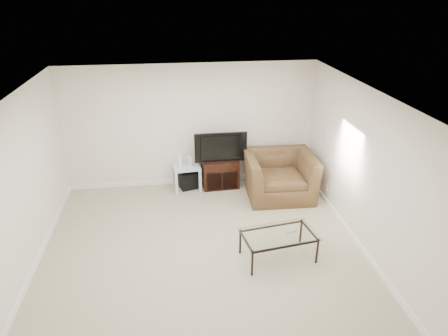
{
  "coord_description": "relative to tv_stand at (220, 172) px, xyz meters",
  "views": [
    {
      "loc": [
        -0.37,
        -5.1,
        3.85
      ],
      "look_at": [
        0.5,
        1.2,
        0.9
      ],
      "focal_mm": 32.0,
      "sensor_mm": 36.0,
      "label": 1
    }
  ],
  "objects": [
    {
      "name": "ceiling",
      "position": [
        -0.56,
        -2.28,
        2.19
      ],
      "size": [
        5.0,
        5.0,
        0.0
      ],
      "primitive_type": "plane",
      "color": "white",
      "rests_on": "ground"
    },
    {
      "name": "dvd_player",
      "position": [
        0.0,
        -0.04,
        0.2
      ],
      "size": [
        0.41,
        0.3,
        0.06
      ],
      "primitive_type": "cube",
      "rotation": [
        0.0,
        0.0,
        0.05
      ],
      "color": "black",
      "rests_on": "tv_stand"
    },
    {
      "name": "wall_left",
      "position": [
        -3.06,
        -2.28,
        0.94
      ],
      "size": [
        0.02,
        5.0,
        2.5
      ],
      "primitive_type": "cube",
      "color": "silver",
      "rests_on": "ground"
    },
    {
      "name": "game_case",
      "position": [
        -0.63,
        -0.01,
        0.3
      ],
      "size": [
        0.09,
        0.16,
        0.2
      ],
      "primitive_type": "cube",
      "rotation": [
        0.0,
        0.0,
        0.27
      ],
      "color": "silver",
      "rests_on": "side_table"
    },
    {
      "name": "recliner",
      "position": [
        1.11,
        -0.57,
        0.27
      ],
      "size": [
        1.35,
        0.9,
        1.15
      ],
      "primitive_type": "imported",
      "rotation": [
        0.0,
        0.0,
        -0.03
      ],
      "color": "brown",
      "rests_on": "floor"
    },
    {
      "name": "remote",
      "position": [
        0.77,
        -2.51,
        0.14
      ],
      "size": [
        0.18,
        0.1,
        0.02
      ],
      "primitive_type": "cube",
      "rotation": [
        0.0,
        0.0,
        0.31
      ],
      "color": "#B2B2B7",
      "rests_on": "coffee_table"
    },
    {
      "name": "subwoofer",
      "position": [
        -0.66,
        0.02,
        -0.13
      ],
      "size": [
        0.45,
        0.45,
        0.37
      ],
      "primitive_type": "cube",
      "rotation": [
        0.0,
        0.0,
        0.28
      ],
      "color": "black",
      "rests_on": "floor"
    },
    {
      "name": "plate_right_outlet",
      "position": [
        1.92,
        -0.98,
        -0.01
      ],
      "size": [
        0.02,
        0.08,
        0.12
      ],
      "primitive_type": "cube",
      "color": "white",
      "rests_on": "wall_right"
    },
    {
      "name": "wall_back",
      "position": [
        -0.56,
        0.22,
        0.94
      ],
      "size": [
        5.0,
        0.02,
        2.5
      ],
      "primitive_type": "cube",
      "color": "silver",
      "rests_on": "ground"
    },
    {
      "name": "coffee_table",
      "position": [
        0.57,
        -2.53,
        -0.09
      ],
      "size": [
        1.19,
        0.78,
        0.43
      ],
      "primitive_type": null,
      "rotation": [
        0.0,
        0.0,
        0.15
      ],
      "color": "black",
      "rests_on": "floor"
    },
    {
      "name": "game_console",
      "position": [
        -0.82,
        -0.03,
        0.32
      ],
      "size": [
        0.07,
        0.17,
        0.23
      ],
      "primitive_type": "cube",
      "rotation": [
        0.0,
        0.0,
        0.1
      ],
      "color": "white",
      "rests_on": "side_table"
    },
    {
      "name": "wall_right",
      "position": [
        1.94,
        -2.28,
        0.94
      ],
      "size": [
        0.02,
        5.0,
        2.5
      ],
      "primitive_type": "cube",
      "color": "silver",
      "rests_on": "ground"
    },
    {
      "name": "plate_back",
      "position": [
        -1.96,
        0.21,
        0.94
      ],
      "size": [
        0.12,
        0.02,
        0.12
      ],
      "primitive_type": "cube",
      "color": "white",
      "rests_on": "wall_back"
    },
    {
      "name": "side_table",
      "position": [
        -0.69,
        0.0,
        -0.05
      ],
      "size": [
        0.58,
        0.58,
        0.51
      ],
      "primitive_type": null,
      "rotation": [
        0.0,
        0.0,
        0.1
      ],
      "color": "silver",
      "rests_on": "floor"
    },
    {
      "name": "television",
      "position": [
        0.0,
        -0.03,
        0.61
      ],
      "size": [
        0.97,
        0.2,
        0.6
      ],
      "primitive_type": "imported",
      "rotation": [
        0.0,
        0.0,
        0.0
      ],
      "color": "black",
      "rests_on": "tv_stand"
    },
    {
      "name": "floor",
      "position": [
        -0.56,
        -2.28,
        -0.31
      ],
      "size": [
        5.0,
        5.0,
        0.0
      ],
      "primitive_type": "plane",
      "color": "tan",
      "rests_on": "ground"
    },
    {
      "name": "plate_right_switch",
      "position": [
        1.92,
        -0.68,
        0.94
      ],
      "size": [
        0.02,
        0.09,
        0.13
      ],
      "primitive_type": "cube",
      "color": "white",
      "rests_on": "wall_right"
    },
    {
      "name": "tv_stand",
      "position": [
        0.0,
        0.0,
        0.0
      ],
      "size": [
        0.76,
        0.55,
        0.61
      ],
      "primitive_type": null,
      "rotation": [
        0.0,
        0.0,
        0.05
      ],
      "color": "black",
      "rests_on": "floor"
    }
  ]
}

